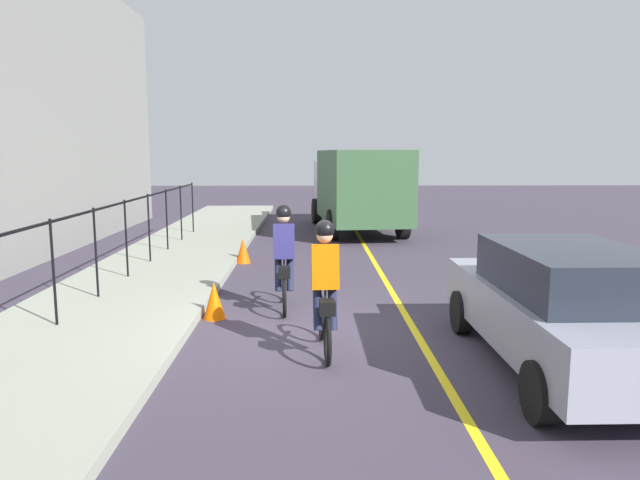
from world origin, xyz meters
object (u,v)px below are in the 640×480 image
box_truck_background (357,187)px  traffic_cone_far (243,250)px  cyclist_follow (325,288)px  patrol_sedan (564,306)px  traffic_cone_near (214,300)px  cyclist_lead (284,258)px

box_truck_background → traffic_cone_far: (-5.72, 3.28, -1.24)m
cyclist_follow → patrol_sedan: bearing=-105.2°
cyclist_follow → traffic_cone_near: cyclist_follow is taller
cyclist_lead → box_truck_background: bearing=-14.6°
box_truck_background → cyclist_lead: bearing=162.4°
cyclist_lead → traffic_cone_near: size_ratio=2.96×
cyclist_lead → box_truck_background: 10.35m
traffic_cone_far → box_truck_background: bearing=-29.8°
traffic_cone_near → traffic_cone_far: bearing=1.0°
cyclist_lead → cyclist_follow: 2.32m
cyclist_follow → box_truck_background: (12.35, -1.43, 0.64)m
cyclist_lead → cyclist_follow: bearing=-166.9°
patrol_sedan → box_truck_background: size_ratio=0.64×
cyclist_lead → traffic_cone_near: bearing=111.3°
box_truck_background → traffic_cone_near: (-10.63, 3.20, -1.24)m
cyclist_follow → patrol_sedan: cyclist_follow is taller
cyclist_lead → patrol_sedan: size_ratio=0.41×
patrol_sedan → traffic_cone_far: (7.27, 4.81, -0.51)m
cyclist_follow → box_truck_background: size_ratio=0.26×
patrol_sedan → traffic_cone_far: patrol_sedan is taller
cyclist_follow → traffic_cone_far: cyclist_follow is taller
cyclist_follow → traffic_cone_far: size_ratio=2.92×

